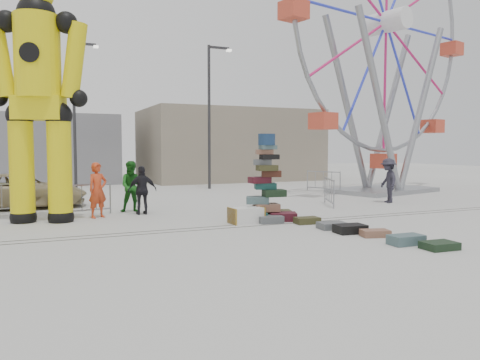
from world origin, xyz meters
name	(u,v)px	position (x,y,z in m)	size (l,w,h in m)	color
ground	(265,229)	(0.00, 0.00, 0.00)	(90.00, 90.00, 0.00)	#9E9E99
track_line_near	(256,226)	(0.00, 0.60, 0.00)	(40.00, 0.04, 0.01)	#47443F
track_line_far	(251,224)	(0.00, 1.00, 0.00)	(40.00, 0.04, 0.01)	#47443F
building_right	(228,145)	(7.00, 20.00, 2.50)	(12.00, 8.00, 5.00)	gray
building_left	(35,149)	(-6.00, 22.00, 2.20)	(10.00, 8.00, 4.40)	gray
lamp_post_right	(211,109)	(3.09, 13.00, 4.48)	(1.41, 0.25, 8.00)	#2D2D30
lamp_post_left	(76,108)	(-3.91, 15.00, 4.48)	(1.41, 0.25, 8.00)	#2D2D30
suitcase_tower	(266,196)	(0.76, 1.50, 0.77)	(2.09, 1.75, 2.77)	#194D48
crash_test_dummy	(39,91)	(-5.83, 3.92, 4.07)	(3.05, 1.50, 7.73)	black
ferris_wheel	(386,45)	(10.61, 7.47, 7.59)	(12.94, 4.48, 15.40)	gray
steamer_trunk	(246,215)	(-0.05, 1.22, 0.24)	(1.03, 0.60, 0.48)	silver
row_case_0	(307,220)	(1.61, 0.36, 0.10)	(0.75, 0.46, 0.20)	#3E3D1F
row_case_1	(332,226)	(1.79, -0.71, 0.09)	(0.78, 0.56, 0.19)	#5A5E62
row_case_2	(350,229)	(1.85, -1.47, 0.12)	(0.82, 0.56, 0.24)	black
row_case_3	(375,233)	(2.13, -2.15, 0.09)	(0.72, 0.44, 0.18)	#8E5E48
row_case_4	(406,240)	(2.15, -3.25, 0.12)	(0.85, 0.47, 0.24)	#486367
row_case_5	(439,246)	(2.47, -3.96, 0.09)	(0.78, 0.55, 0.18)	black
barricade_dummy_b	(2,198)	(-7.11, 6.51, 0.55)	(2.00, 0.10, 1.10)	gray
barricade_dummy_c	(82,200)	(-4.56, 4.90, 0.55)	(2.00, 0.10, 1.10)	gray
barricade_wheel_front	(329,192)	(4.85, 3.92, 0.55)	(2.00, 0.10, 1.10)	gray
barricade_wheel_back	(323,181)	(7.98, 9.03, 0.55)	(2.00, 0.10, 1.10)	gray
pedestrian_red	(98,190)	(-4.11, 4.20, 0.92)	(0.67, 0.44, 1.84)	#C23D1B
pedestrian_green	(132,187)	(-2.80, 5.10, 0.92)	(0.90, 0.70, 1.85)	#175E17
pedestrian_black	(142,190)	(-2.60, 4.37, 0.85)	(0.99, 0.41, 1.69)	black
pedestrian_grey	(388,180)	(7.67, 3.71, 0.94)	(1.21, 0.70, 1.88)	#24222D
parked_suv	(21,191)	(-6.54, 7.92, 0.67)	(2.23, 4.83, 1.34)	tan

